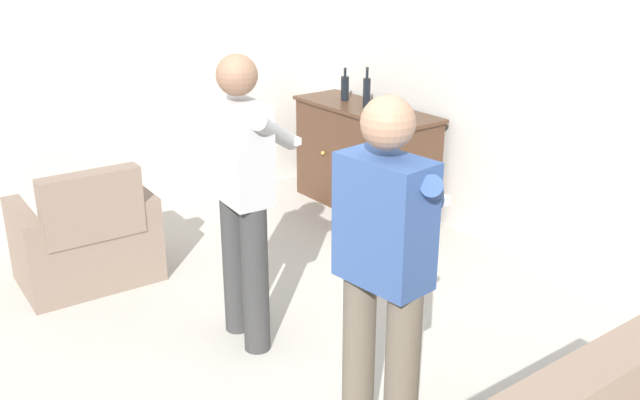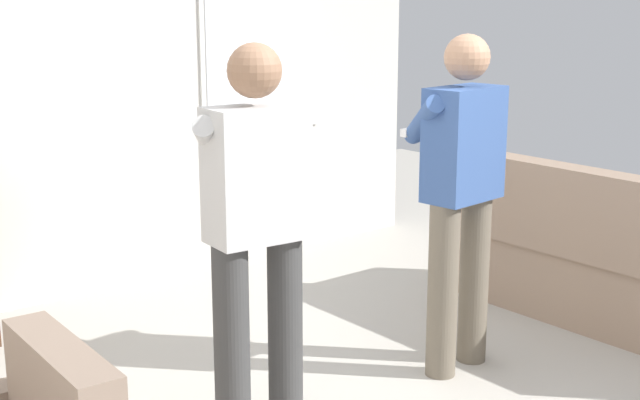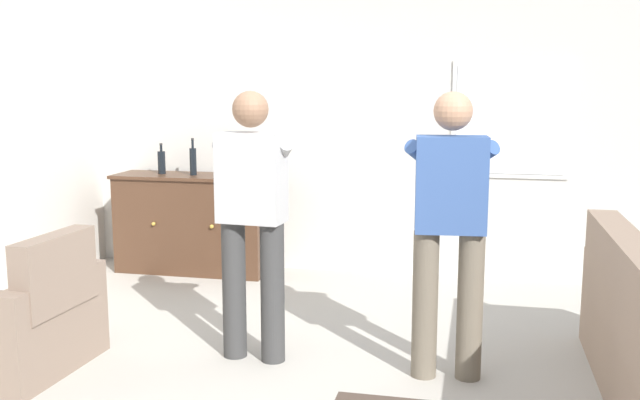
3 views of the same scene
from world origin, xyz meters
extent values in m
cube|color=beige|center=(0.00, 2.66, 1.40)|extent=(5.20, 0.12, 2.80)
cube|color=silver|center=(1.27, 2.60, 1.42)|extent=(0.99, 0.02, 1.00)
cube|color=white|center=(1.27, 2.59, 1.42)|extent=(0.91, 0.03, 0.92)
cube|color=gray|center=(2.01, 0.04, 0.21)|extent=(0.55, 2.03, 0.42)
cube|color=gray|center=(1.80, 0.04, 0.67)|extent=(0.18, 2.03, 0.50)
cube|color=gray|center=(2.01, 1.13, 0.32)|extent=(0.55, 0.18, 0.64)
cube|color=beige|center=(1.93, 0.04, 0.60)|extent=(0.20, 0.42, 0.36)
cylinder|color=#383838|center=(-0.46, 0.39, 0.44)|extent=(0.15, 0.15, 0.88)
cylinder|color=#383838|center=(-0.20, 0.37, 0.44)|extent=(0.15, 0.15, 0.88)
cube|color=#B7B7B7|center=(-0.33, 0.38, 1.16)|extent=(0.42, 0.25, 0.55)
sphere|color=#8C664C|center=(-0.33, 0.38, 1.57)|extent=(0.22, 0.22, 0.22)
cylinder|color=#B7B7B7|center=(-0.43, 0.55, 1.27)|extent=(0.35, 0.39, 0.29)
cylinder|color=#B7B7B7|center=(-0.20, 0.53, 1.27)|extent=(0.30, 0.42, 0.29)
cube|color=white|center=(-0.30, 0.70, 1.18)|extent=(0.15, 0.05, 0.04)
cylinder|color=#6B6051|center=(0.74, 0.34, 0.44)|extent=(0.15, 0.15, 0.88)
cylinder|color=#6B6051|center=(1.00, 0.36, 0.44)|extent=(0.15, 0.15, 0.88)
cube|color=#385693|center=(0.87, 0.35, 1.16)|extent=(0.42, 0.26, 0.55)
sphere|color=tan|center=(0.87, 0.35, 1.57)|extent=(0.22, 0.22, 0.22)
cylinder|color=#385693|center=(0.74, 0.50, 1.27)|extent=(0.30, 0.42, 0.29)
cylinder|color=#385693|center=(0.97, 0.52, 1.27)|extent=(0.36, 0.39, 0.29)
cube|color=white|center=(0.84, 0.67, 1.18)|extent=(0.15, 0.05, 0.04)
camera|label=1|loc=(2.86, -1.49, 2.27)|focal=40.00mm
camera|label=2|loc=(-2.35, -2.50, 1.87)|focal=50.00mm
camera|label=3|loc=(1.01, -3.73, 1.72)|focal=40.00mm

